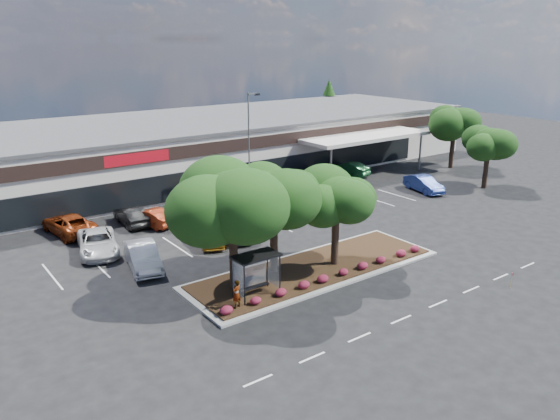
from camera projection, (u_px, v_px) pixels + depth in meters
ground at (379, 284)px, 34.72m from camera, size 160.00×160.00×0.00m
retail_store at (155, 151)px, 59.89m from camera, size 80.40×25.20×6.25m
landscape_island at (315, 269)px, 36.63m from camera, size 18.00×6.00×0.26m
lane_markings at (280, 238)px, 42.65m from camera, size 33.12×20.06×0.01m
shrub_row at (336, 274)px, 34.90m from camera, size 17.00×0.80×0.50m
bus_shelter at (255, 263)px, 32.06m from camera, size 2.75×1.55×2.59m
island_tree_west at (233, 227)px, 32.40m from camera, size 7.20×7.20×7.89m
island_tree_mid at (274, 218)px, 35.00m from camera, size 6.60×6.60×7.32m
island_tree_east at (336, 218)px, 36.23m from camera, size 5.80×5.80×6.50m
tree_east_near at (487, 157)px, 56.10m from camera, size 5.60×5.60×6.51m
tree_east_far at (453, 136)px, 64.91m from camera, size 6.40×6.40×7.62m
conifer_north_east at (329, 107)px, 86.39m from camera, size 3.96×3.96×9.00m
person_waiting at (237, 294)px, 30.84m from camera, size 0.70×0.56×1.69m
light_pole at (250, 157)px, 49.83m from camera, size 1.43×0.50×10.38m
survey_stake at (512, 278)px, 33.90m from camera, size 0.07×0.14×1.04m
car_0 at (143, 256)px, 36.80m from camera, size 2.90×5.50×1.72m
car_1 at (98, 243)px, 39.49m from camera, size 3.95×6.21×1.60m
car_2 at (210, 234)px, 41.37m from camera, size 3.20×4.81×1.50m
car_3 at (235, 227)px, 42.73m from camera, size 4.13×6.09×1.55m
car_4 at (268, 207)px, 48.06m from camera, size 4.40×6.05×1.53m
car_5 at (327, 205)px, 48.31m from camera, size 3.33×5.37×1.71m
car_6 at (322, 197)px, 51.10m from camera, size 4.01×5.56×1.41m
car_7 at (346, 191)px, 53.41m from camera, size 1.96×4.66×1.34m
car_8 at (424, 184)px, 55.40m from camera, size 2.82×5.19×1.62m
car_9 at (69, 224)px, 43.40m from camera, size 3.40×6.10×1.61m
car_10 at (131, 216)px, 45.48m from camera, size 1.84×4.75×1.54m
car_11 at (151, 217)px, 45.22m from camera, size 3.01×4.77×1.48m
car_12 at (213, 202)px, 49.67m from camera, size 2.40×4.56×1.43m
car_13 at (220, 194)px, 51.74m from camera, size 3.16×5.17×1.61m
car_14 at (285, 186)px, 55.06m from camera, size 3.23×4.61×1.46m
car_15 at (338, 184)px, 55.75m from camera, size 3.31×4.69×1.48m
car_16 at (318, 175)px, 58.88m from camera, size 3.13×6.10×1.69m
car_17 at (348, 169)px, 61.68m from camera, size 3.06×5.23×1.63m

